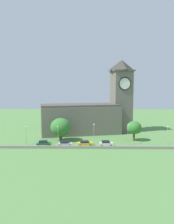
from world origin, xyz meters
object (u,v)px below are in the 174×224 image
at_px(streetlamp_west_end, 26,132).
at_px(tree_churchyard, 134,128).
at_px(church, 92,112).
at_px(tree_riverside_east, 61,127).
at_px(car_silver, 65,144).
at_px(streetlamp_central, 94,131).
at_px(streetlamp_west_mid, 58,132).
at_px(streetlamp_east_end, 168,132).
at_px(car_green, 44,143).
at_px(car_white, 106,143).
at_px(car_yellow, 85,143).
at_px(streetlamp_east_mid, 128,131).

distance_m(streetlamp_west_end, tree_churchyard, 36.99).
relative_size(church, tree_riverside_east, 4.81).
distance_m(car_silver, tree_churchyard, 25.17).
xyz_separation_m(streetlamp_west_end, tree_churchyard, (36.45, 6.30, 0.42)).
height_order(car_silver, streetlamp_central, streetlamp_central).
distance_m(streetlamp_west_mid, tree_riverside_east, 4.34).
distance_m(car_silver, streetlamp_east_end, 33.92).
bearing_deg(tree_churchyard, streetlamp_west_mid, -169.11).
relative_size(car_green, car_white, 1.08).
xyz_separation_m(car_green, car_yellow, (13.17, 0.74, -0.08)).
xyz_separation_m(car_silver, streetlamp_east_mid, (20.36, 2.42, 3.67)).
relative_size(car_green, car_silver, 1.02).
height_order(church, tree_churchyard, church).
bearing_deg(streetlamp_central, car_green, -170.48).
distance_m(car_green, streetlamp_west_mid, 6.09).
bearing_deg(car_green, church, 55.17).
bearing_deg(streetlamp_east_mid, church, 120.99).
xyz_separation_m(streetlamp_west_mid, streetlamp_east_end, (36.30, 0.03, 0.07)).
height_order(streetlamp_central, tree_riverside_east, tree_riverside_east).
bearing_deg(tree_churchyard, streetlamp_east_mid, -117.13).
bearing_deg(car_silver, streetlamp_west_end, 170.81).
bearing_deg(car_green, tree_churchyard, 15.22).
xyz_separation_m(car_green, car_silver, (6.82, -0.17, -0.03)).
height_order(car_silver, streetlamp_west_end, streetlamp_west_end).
distance_m(streetlamp_west_mid, streetlamp_central, 11.99).
height_order(car_green, car_white, car_green).
distance_m(car_green, tree_riverside_east, 9.54).
xyz_separation_m(church, car_yellow, (-2.15, -21.27, -7.55)).
height_order(car_white, streetlamp_west_mid, streetlamp_west_mid).
relative_size(church, car_green, 8.20).
xyz_separation_m(car_silver, car_yellow, (6.35, 0.91, -0.04)).
bearing_deg(tree_riverside_east, streetlamp_west_end, -152.64).
bearing_deg(streetlamp_east_end, church, 143.19).
bearing_deg(streetlamp_west_end, streetlamp_central, 1.96).
height_order(streetlamp_west_mid, tree_churchyard, tree_churchyard).
bearing_deg(tree_churchyard, streetlamp_west_end, -170.20).
xyz_separation_m(streetlamp_west_end, streetlamp_east_mid, (33.38, 0.32, 0.36)).
height_order(car_white, tree_riverside_east, tree_riverside_east).
xyz_separation_m(streetlamp_west_end, streetlamp_central, (22.27, 0.76, 0.41)).
bearing_deg(car_silver, car_green, 178.54).
distance_m(car_white, streetlamp_west_end, 26.39).
height_order(church, car_white, church).
distance_m(car_silver, streetlamp_east_mid, 20.83).
height_order(streetlamp_west_end, streetlamp_west_mid, streetlamp_west_end).
height_order(streetlamp_central, tree_churchyard, tree_churchyard).
bearing_deg(streetlamp_east_end, streetlamp_west_mid, -179.96).
bearing_deg(car_yellow, streetlamp_west_mid, 164.77).
bearing_deg(streetlamp_west_mid, church, 59.21).
relative_size(tree_riverside_east, tree_churchyard, 1.16).
xyz_separation_m(car_yellow, car_white, (6.78, -0.06, 0.02)).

